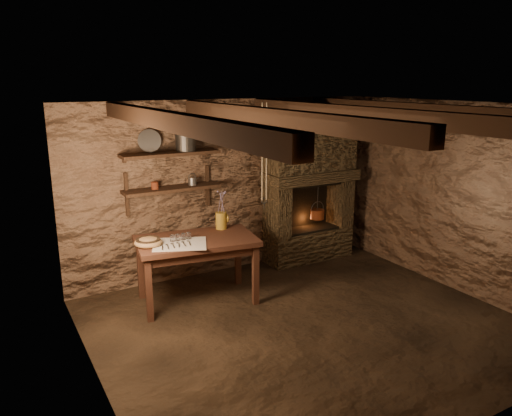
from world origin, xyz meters
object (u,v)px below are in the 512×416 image
work_table (197,268)px  stoneware_jug (221,213)px  wooden_bowl (148,242)px  iron_stockpot (186,143)px  red_pot (317,213)px

work_table → stoneware_jug: 0.76m
work_table → stoneware_jug: size_ratio=3.08×
work_table → wooden_bowl: 0.71m
stoneware_jug → iron_stockpot: bearing=118.9°
wooden_bowl → iron_stockpot: iron_stockpot is taller
wooden_bowl → iron_stockpot: bearing=39.6°
stoneware_jug → work_table: bearing=-158.4°
iron_stockpot → red_pot: size_ratio=0.48×
work_table → stoneware_jug: bearing=35.3°
wooden_bowl → red_pot: bearing=10.1°
work_table → iron_stockpot: 1.58m
work_table → iron_stockpot: iron_stockpot is taller
iron_stockpot → red_pot: iron_stockpot is taller
stoneware_jug → iron_stockpot: size_ratio=1.92×
wooden_bowl → red_pot: 2.80m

